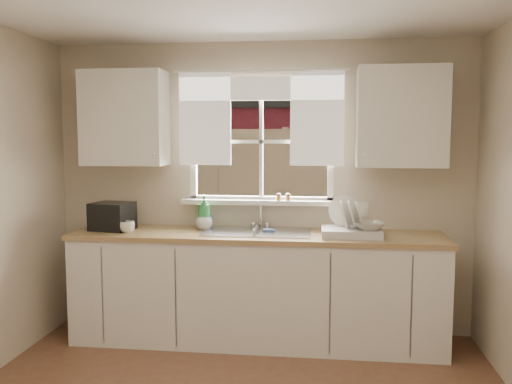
# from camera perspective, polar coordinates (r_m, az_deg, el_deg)

# --- Properties ---
(room_walls) EXTENTS (3.62, 4.02, 2.50)m
(room_walls) POSITION_cam_1_polar(r_m,az_deg,el_deg) (2.68, -4.54, -3.99)
(room_walls) COLOR beige
(room_walls) RESTS_ON ground
(window) EXTENTS (1.38, 0.16, 1.06)m
(window) POSITION_cam_1_polar(r_m,az_deg,el_deg) (4.69, 0.53, 3.30)
(window) COLOR white
(window) RESTS_ON room_walls
(curtains) EXTENTS (1.50, 0.03, 0.81)m
(curtains) POSITION_cam_1_polar(r_m,az_deg,el_deg) (4.64, 0.46, 8.81)
(curtains) COLOR white
(curtains) RESTS_ON room_walls
(base_cabinets) EXTENTS (3.00, 0.62, 0.87)m
(base_cabinets) POSITION_cam_1_polar(r_m,az_deg,el_deg) (4.54, 0.05, -10.24)
(base_cabinets) COLOR white
(base_cabinets) RESTS_ON ground
(countertop) EXTENTS (3.04, 0.65, 0.04)m
(countertop) POSITION_cam_1_polar(r_m,az_deg,el_deg) (4.44, 0.05, -4.59)
(countertop) COLOR #A88754
(countertop) RESTS_ON base_cabinets
(upper_cabinet_left) EXTENTS (0.70, 0.33, 0.80)m
(upper_cabinet_left) POSITION_cam_1_polar(r_m,az_deg,el_deg) (4.79, -13.64, 7.55)
(upper_cabinet_left) COLOR white
(upper_cabinet_left) RESTS_ON room_walls
(upper_cabinet_right) EXTENTS (0.70, 0.33, 0.80)m
(upper_cabinet_right) POSITION_cam_1_polar(r_m,az_deg,el_deg) (4.52, 15.03, 7.62)
(upper_cabinet_right) COLOR white
(upper_cabinet_right) RESTS_ON room_walls
(wall_outlet) EXTENTS (0.08, 0.01, 0.12)m
(wall_outlet) POSITION_cam_1_polar(r_m,az_deg,el_deg) (4.69, 11.25, -1.79)
(wall_outlet) COLOR beige
(wall_outlet) RESTS_ON room_walls
(sill_jars) EXTENTS (0.12, 0.04, 0.06)m
(sill_jars) POSITION_cam_1_polar(r_m,az_deg,el_deg) (4.63, 2.90, -0.53)
(sill_jars) COLOR brown
(sill_jars) RESTS_ON window
(backyard) EXTENTS (20.00, 10.00, 6.13)m
(backyard) POSITION_cam_1_polar(r_m,az_deg,el_deg) (11.21, 7.48, 14.88)
(backyard) COLOR #335421
(backyard) RESTS_ON ground
(sink) EXTENTS (0.88, 0.52, 0.40)m
(sink) POSITION_cam_1_polar(r_m,az_deg,el_deg) (4.48, 0.10, -5.17)
(sink) COLOR #B7B7BC
(sink) RESTS_ON countertop
(dish_rack) EXTENTS (0.47, 0.36, 0.31)m
(dish_rack) POSITION_cam_1_polar(r_m,az_deg,el_deg) (4.37, 9.94, -3.74)
(dish_rack) COLOR silver
(dish_rack) RESTS_ON countertop
(bowl) EXTENTS (0.30, 0.30, 0.06)m
(bowl) POSITION_cam_1_polar(r_m,az_deg,el_deg) (4.32, 11.73, -3.51)
(bowl) COLOR beige
(bowl) RESTS_ON dish_rack
(soap_bottle_a) EXTENTS (0.12, 0.12, 0.30)m
(soap_bottle_a) POSITION_cam_1_polar(r_m,az_deg,el_deg) (4.60, -5.49, -2.13)
(soap_bottle_a) COLOR #2E8E46
(soap_bottle_a) RESTS_ON countertop
(soap_bottle_b) EXTENTS (0.10, 0.10, 0.17)m
(soap_bottle_b) POSITION_cam_1_polar(r_m,az_deg,el_deg) (4.68, -5.28, -2.79)
(soap_bottle_b) COLOR blue
(soap_bottle_b) RESTS_ON countertop
(soap_bottle_c) EXTENTS (0.18, 0.18, 0.18)m
(soap_bottle_c) POSITION_cam_1_polar(r_m,az_deg,el_deg) (4.60, -5.49, -2.85)
(soap_bottle_c) COLOR beige
(soap_bottle_c) RESTS_ON countertop
(saucer) EXTENTS (0.19, 0.19, 0.01)m
(saucer) POSITION_cam_1_polar(r_m,az_deg,el_deg) (4.69, -13.81, -3.88)
(saucer) COLOR white
(saucer) RESTS_ON countertop
(cup) EXTENTS (0.15, 0.15, 0.10)m
(cup) POSITION_cam_1_polar(r_m,az_deg,el_deg) (4.56, -13.41, -3.61)
(cup) COLOR white
(cup) RESTS_ON countertop
(black_appliance) EXTENTS (0.36, 0.33, 0.23)m
(black_appliance) POSITION_cam_1_polar(r_m,az_deg,el_deg) (4.73, -14.89, -2.48)
(black_appliance) COLOR black
(black_appliance) RESTS_ON countertop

